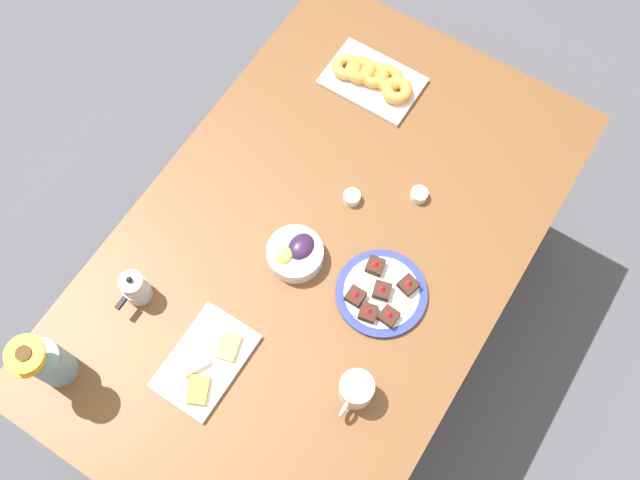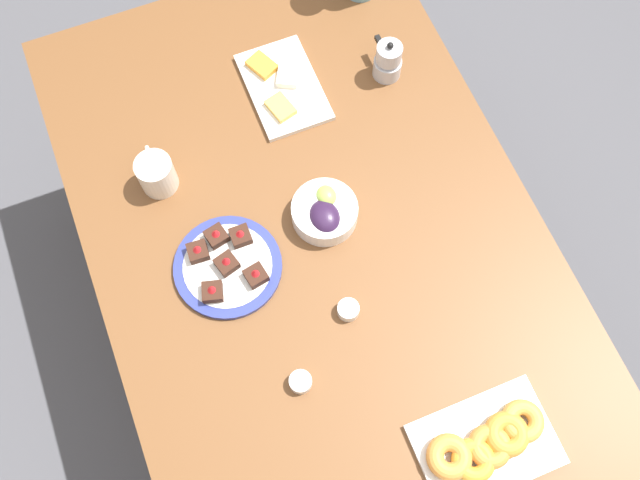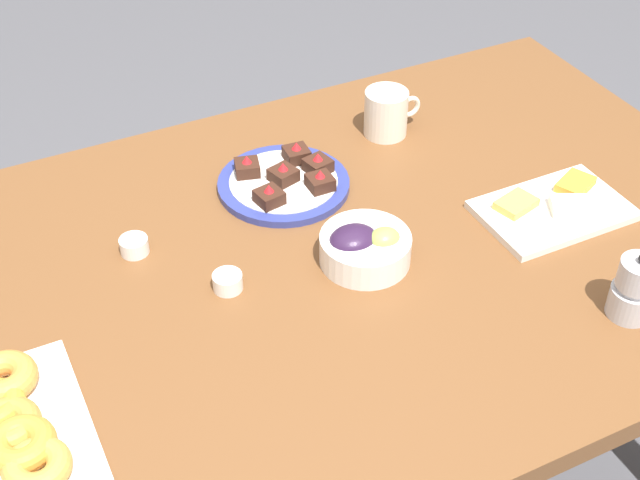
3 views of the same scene
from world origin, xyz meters
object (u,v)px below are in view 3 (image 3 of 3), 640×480
Objects in this scene: croissant_platter at (14,426)px; dessert_plate at (285,182)px; jam_cup_honey at (227,280)px; dining_table at (320,296)px; coffee_mug at (387,112)px; grape_bowl at (364,247)px; jam_cup_berry at (134,245)px; cheese_platter at (554,208)px; moka_pot at (635,289)px.

dessert_plate reaches higher than croissant_platter.
dessert_plate is (0.20, 0.21, -0.00)m from jam_cup_honey.
dining_table is 6.61× the size of dessert_plate.
grape_bowl is at bearing -124.85° from coffee_mug.
jam_cup_berry is (-0.27, 0.15, 0.10)m from dining_table.
cheese_platter is at bearing -69.00° from coffee_mug.
grape_bowl is at bearing 10.76° from croissant_platter.
dessert_plate is at bearing 10.67° from jam_cup_berry.
cheese_platter is (0.43, -0.07, 0.10)m from dining_table.
jam_cup_berry is (0.26, 0.30, -0.01)m from croissant_platter.
dessert_plate is 0.64m from moka_pot.
grape_bowl reaches higher than jam_cup_honey.
coffee_mug is at bearing 13.55° from jam_cup_berry.
jam_cup_honey is (-0.45, -0.28, -0.03)m from coffee_mug.
moka_pot is at bearing -11.24° from croissant_platter.
dining_table is at bearing 149.66° from grape_bowl.
croissant_platter is at bearing -130.45° from jam_cup_berry.
dining_table is 0.14m from grape_bowl.
moka_pot is at bearing -31.65° from jam_cup_honey.
dining_table is 0.43m from coffee_mug.
jam_cup_berry is at bearing 125.31° from jam_cup_honey.
cheese_platter is 1.07× the size of dessert_plate.
dessert_plate reaches higher than dining_table.
croissant_platter is (-0.82, -0.44, -0.02)m from coffee_mug.
croissant_platter is at bearing -147.34° from dessert_plate.
dining_table is at bearing 170.57° from cheese_platter.
croissant_platter is 0.92m from moka_pot.
jam_cup_berry is at bearing 162.22° from cheese_platter.
dining_table is 0.51m from moka_pot.
cheese_platter is at bearing -7.04° from jam_cup_honey.
jam_cup_honey is (-0.23, 0.04, -0.01)m from grape_bowl.
croissant_platter is 5.97× the size of jam_cup_berry.
jam_cup_honey is at bearing -147.79° from coffee_mug.
dessert_plate is (-0.26, -0.08, -0.04)m from coffee_mug.
grape_bowl is at bearing -9.73° from jam_cup_honey.
jam_cup_honey is 1.00× the size of jam_cup_berry.
croissant_platter is 1.18× the size of dessert_plate.
grape_bowl is 0.62× the size of dessert_plate.
jam_cup_berry is 0.31m from dessert_plate.
jam_cup_honey is at bearing -54.69° from jam_cup_berry.
grape_bowl reaches higher than dining_table.
dining_table is at bearing 138.55° from moka_pot.
cheese_platter reaches higher than dining_table.
jam_cup_honey is (-0.59, 0.07, 0.00)m from cheese_platter.
cheese_platter is at bearing -5.35° from grape_bowl.
grape_bowl is at bearing 136.65° from moka_pot.
jam_cup_berry is at bearing 143.19° from moka_pot.
jam_cup_honey is 0.63m from moka_pot.
jam_cup_berry is at bearing 150.41° from grape_bowl.
moka_pot reaches higher than croissant_platter.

